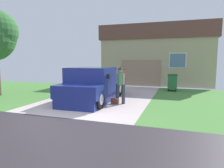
% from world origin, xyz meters
% --- Properties ---
extents(ground, '(29.20, 18.60, 0.18)m').
position_xyz_m(ground, '(0.00, -1.86, -0.01)').
color(ground, '#BEADAB').
extents(pickup_truck, '(2.28, 5.11, 1.69)m').
position_xyz_m(pickup_truck, '(-0.16, 3.04, 0.76)').
color(pickup_truck, navy).
rests_on(pickup_truck, ground).
extents(person_with_hat, '(0.54, 0.54, 1.74)m').
position_xyz_m(person_with_hat, '(1.32, 2.95, 0.98)').
color(person_with_hat, '#333842').
rests_on(person_with_hat, ground).
extents(handbag, '(0.36, 0.21, 0.47)m').
position_xyz_m(handbag, '(1.10, 2.76, 0.14)').
color(handbag, brown).
rests_on(handbag, ground).
extents(house_with_garage, '(9.02, 5.74, 4.85)m').
position_xyz_m(house_with_garage, '(2.07, 12.31, 2.46)').
color(house_with_garage, tan).
rests_on(house_with_garage, ground).
extents(wheeled_trash_bin, '(0.60, 0.72, 1.10)m').
position_xyz_m(wheeled_trash_bin, '(3.53, 7.74, 0.59)').
color(wheeled_trash_bin, '#286B38').
rests_on(wheeled_trash_bin, ground).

